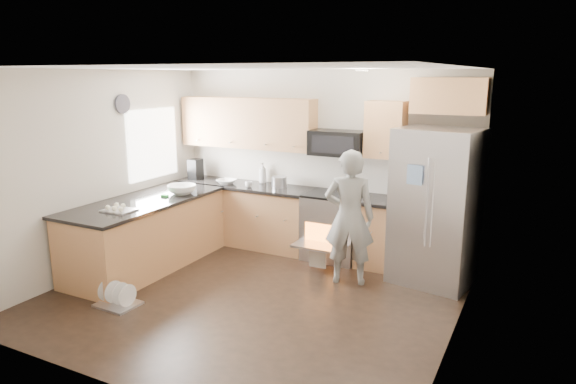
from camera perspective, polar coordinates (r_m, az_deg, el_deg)
The scene contains 8 objects.
ground at distance 6.11m, azimuth -4.25°, elevation -11.62°, with size 4.50×4.50×0.00m, color black.
room_shell at distance 5.66m, azimuth -4.77°, elevation 4.15°, with size 4.54×4.04×2.62m.
back_cabinet_run at distance 7.53m, azimuth -1.31°, elevation 0.89°, with size 4.45×0.64×2.50m.
peninsula at distance 7.13m, azimuth -15.39°, elevation -4.42°, with size 0.96×2.36×1.05m.
stove_range at distance 7.16m, azimuth 5.10°, elevation -2.15°, with size 0.76×0.97×1.79m.
refrigerator at distance 6.48m, azimuth 16.04°, elevation -1.65°, with size 1.05×0.88×1.92m.
person at distance 6.29m, azimuth 6.82°, elevation -2.82°, with size 0.61×0.40×1.67m, color gray.
dish_rack at distance 6.18m, azimuth -18.40°, elevation -11.22°, with size 0.47×0.38×0.28m.
Camera 1 is at (2.91, -4.74, 2.53)m, focal length 32.00 mm.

